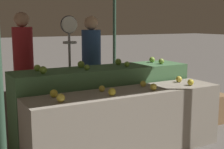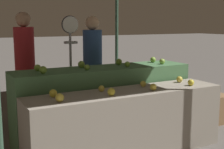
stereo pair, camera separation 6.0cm
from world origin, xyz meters
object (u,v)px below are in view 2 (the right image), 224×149
at_px(produce_scale, 71,47).
at_px(wooden_crate_side, 212,108).
at_px(person_vendor_at_scale, 93,59).
at_px(person_customer_left, 25,58).

bearing_deg(produce_scale, wooden_crate_side, -24.31).
bearing_deg(produce_scale, person_vendor_at_scale, 20.10).
distance_m(produce_scale, wooden_crate_side, 2.38).
distance_m(person_vendor_at_scale, person_customer_left, 1.04).
bearing_deg(person_customer_left, person_vendor_at_scale, 164.74).
height_order(person_vendor_at_scale, person_customer_left, person_customer_left).
bearing_deg(person_vendor_at_scale, person_customer_left, -32.21).
xyz_separation_m(person_vendor_at_scale, person_customer_left, (-0.99, 0.30, 0.04)).
distance_m(person_vendor_at_scale, wooden_crate_side, 2.02).
distance_m(produce_scale, person_customer_left, 0.75).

